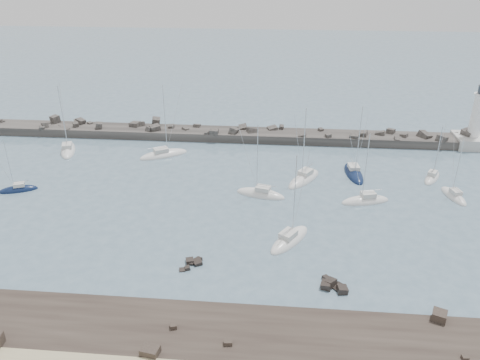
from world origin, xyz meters
name	(u,v)px	position (x,y,z in m)	size (l,w,h in m)	color
ground	(231,231)	(0.00, 0.00, 0.00)	(400.00, 400.00, 0.00)	slate
rock_shelf	(210,343)	(0.07, -22.01, 0.02)	(140.00, 12.45, 2.01)	black
rock_cluster_near	(193,263)	(-4.23, -8.45, 0.14)	(2.96, 3.34, 1.13)	black
rock_cluster_far	(333,287)	(13.83, -11.70, 0.14)	(3.39, 3.63, 1.66)	black
breakwater	(216,136)	(-7.52, 38.00, 0.31)	(115.00, 6.71, 5.16)	#312E2C
lighthouse	(474,132)	(47.00, 38.00, 3.09)	(7.00, 7.00, 14.60)	#ADACA7
sailboat_0	(68,150)	(-36.87, 27.57, 0.15)	(5.85, 9.65, 14.66)	silver
sailboat_1	(18,190)	(-37.97, 9.63, 0.14)	(6.64, 4.18, 10.25)	#0E1A3B
sailboat_2	(164,155)	(-16.63, 27.01, 0.14)	(10.09, 7.70, 15.52)	silver
sailboat_3	(261,194)	(3.75, 11.71, 0.15)	(8.87, 4.68, 13.52)	silver
sailboat_4	(304,179)	(11.23, 18.20, 0.16)	(7.53, 9.45, 14.91)	silver
sailboat_5	(289,240)	(8.54, -1.85, 0.15)	(7.09, 8.97, 14.09)	silver
sailboat_6	(354,174)	(20.49, 21.48, 0.14)	(3.91, 9.37, 14.34)	#0E1A3B
sailboat_7	(365,201)	(21.03, 10.86, 0.15)	(8.51, 4.56, 13.03)	silver
sailboat_8	(453,196)	(36.07, 13.95, 0.14)	(3.75, 7.16, 11.01)	silver
sailboat_10	(432,178)	(34.41, 20.87, 0.15)	(5.07, 6.80, 10.83)	silver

